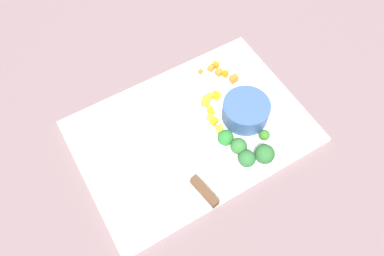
% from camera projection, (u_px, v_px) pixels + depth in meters
% --- Properties ---
extents(ground_plane, '(4.00, 4.00, 0.00)m').
position_uv_depth(ground_plane, '(192.00, 133.00, 0.87)').
color(ground_plane, '#725C60').
extents(cutting_board, '(0.52, 0.36, 0.01)m').
position_uv_depth(cutting_board, '(192.00, 131.00, 0.87)').
color(cutting_board, white).
rests_on(cutting_board, ground_plane).
extents(prep_bowl, '(0.11, 0.11, 0.05)m').
position_uv_depth(prep_bowl, '(246.00, 111.00, 0.86)').
color(prep_bowl, '#385790').
rests_on(prep_bowl, cutting_board).
extents(chef_knife, '(0.08, 0.34, 0.02)m').
position_uv_depth(chef_knife, '(184.00, 169.00, 0.81)').
color(chef_knife, silver).
rests_on(chef_knife, cutting_board).
extents(carrot_dice_0, '(0.01, 0.01, 0.01)m').
position_uv_depth(carrot_dice_0, '(201.00, 72.00, 0.94)').
color(carrot_dice_0, orange).
rests_on(carrot_dice_0, cutting_board).
extents(carrot_dice_1, '(0.02, 0.02, 0.01)m').
position_uv_depth(carrot_dice_1, '(219.00, 72.00, 0.94)').
color(carrot_dice_1, orange).
rests_on(carrot_dice_1, cutting_board).
extents(carrot_dice_2, '(0.01, 0.01, 0.01)m').
position_uv_depth(carrot_dice_2, '(215.00, 97.00, 0.91)').
color(carrot_dice_2, orange).
rests_on(carrot_dice_2, cutting_board).
extents(carrot_dice_3, '(0.02, 0.02, 0.01)m').
position_uv_depth(carrot_dice_3, '(211.00, 68.00, 0.95)').
color(carrot_dice_3, orange).
rests_on(carrot_dice_3, cutting_board).
extents(carrot_dice_4, '(0.02, 0.02, 0.02)m').
position_uv_depth(carrot_dice_4, '(234.00, 79.00, 0.93)').
color(carrot_dice_4, orange).
rests_on(carrot_dice_4, cutting_board).
extents(carrot_dice_5, '(0.02, 0.02, 0.01)m').
position_uv_depth(carrot_dice_5, '(225.00, 74.00, 0.94)').
color(carrot_dice_5, orange).
rests_on(carrot_dice_5, cutting_board).
extents(carrot_dice_6, '(0.02, 0.02, 0.01)m').
position_uv_depth(carrot_dice_6, '(216.00, 65.00, 0.95)').
color(carrot_dice_6, orange).
rests_on(carrot_dice_6, cutting_board).
extents(pepper_dice_0, '(0.02, 0.02, 0.01)m').
position_uv_depth(pepper_dice_0, '(209.00, 96.00, 0.90)').
color(pepper_dice_0, yellow).
rests_on(pepper_dice_0, cutting_board).
extents(pepper_dice_1, '(0.02, 0.02, 0.01)m').
position_uv_depth(pepper_dice_1, '(211.00, 111.00, 0.88)').
color(pepper_dice_1, yellow).
rests_on(pepper_dice_1, cutting_board).
extents(pepper_dice_2, '(0.02, 0.02, 0.01)m').
position_uv_depth(pepper_dice_2, '(220.00, 129.00, 0.86)').
color(pepper_dice_2, yellow).
rests_on(pepper_dice_2, cutting_board).
extents(pepper_dice_3, '(0.02, 0.02, 0.01)m').
position_uv_depth(pepper_dice_3, '(216.00, 95.00, 0.90)').
color(pepper_dice_3, yellow).
rests_on(pepper_dice_3, cutting_board).
extents(pepper_dice_4, '(0.03, 0.03, 0.02)m').
position_uv_depth(pepper_dice_4, '(206.00, 101.00, 0.89)').
color(pepper_dice_4, yellow).
rests_on(pepper_dice_4, cutting_board).
extents(pepper_dice_5, '(0.02, 0.02, 0.01)m').
position_uv_depth(pepper_dice_5, '(214.00, 121.00, 0.87)').
color(pepper_dice_5, yellow).
rests_on(pepper_dice_5, cutting_board).
extents(pepper_dice_6, '(0.02, 0.02, 0.01)m').
position_uv_depth(pepper_dice_6, '(210.00, 117.00, 0.87)').
color(pepper_dice_6, yellow).
rests_on(pepper_dice_6, cutting_board).
extents(broccoli_floret_0, '(0.04, 0.04, 0.05)m').
position_uv_depth(broccoli_floret_0, '(265.00, 154.00, 0.80)').
color(broccoli_floret_0, '#8FB165').
rests_on(broccoli_floret_0, cutting_board).
extents(broccoli_floret_1, '(0.02, 0.02, 0.03)m').
position_uv_depth(broccoli_floret_1, '(264.00, 135.00, 0.84)').
color(broccoli_floret_1, '#90C163').
rests_on(broccoli_floret_1, cutting_board).
extents(broccoli_floret_2, '(0.04, 0.04, 0.04)m').
position_uv_depth(broccoli_floret_2, '(239.00, 146.00, 0.82)').
color(broccoli_floret_2, '#81AD6B').
rests_on(broccoli_floret_2, cutting_board).
extents(broccoli_floret_3, '(0.04, 0.04, 0.04)m').
position_uv_depth(broccoli_floret_3, '(226.00, 138.00, 0.83)').
color(broccoli_floret_3, '#81B164').
rests_on(broccoli_floret_3, cutting_board).
extents(broccoli_floret_4, '(0.04, 0.04, 0.04)m').
position_uv_depth(broccoli_floret_4, '(247.00, 159.00, 0.80)').
color(broccoli_floret_4, '#91BC67').
rests_on(broccoli_floret_4, cutting_board).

